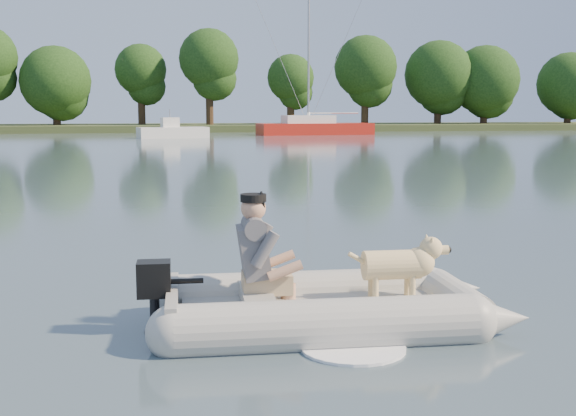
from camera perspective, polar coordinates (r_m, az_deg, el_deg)
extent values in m
plane|color=slate|center=(7.00, 2.93, -8.86)|extent=(160.00, 160.00, 0.00)
cube|color=#47512D|center=(68.55, -9.41, 6.24)|extent=(160.00, 12.00, 0.70)
cylinder|color=#332316|center=(68.35, -17.81, 6.99)|extent=(0.70, 0.70, 2.94)
sphere|color=#2A531B|center=(68.40, -17.91, 9.53)|extent=(6.27, 6.27, 6.27)
cylinder|color=#332316|center=(68.47, -11.48, 7.52)|extent=(0.70, 0.70, 3.67)
sphere|color=#2A531B|center=(68.56, -11.57, 10.67)|extent=(4.69, 4.69, 4.69)
cylinder|color=#332316|center=(66.87, -6.21, 7.89)|extent=(0.70, 0.70, 4.29)
sphere|color=#2A531B|center=(67.03, -6.27, 11.66)|extent=(5.43, 5.43, 5.43)
cylinder|color=#332316|center=(68.17, 0.21, 7.48)|extent=(0.70, 0.70, 3.21)
sphere|color=#2A531B|center=(68.23, 0.21, 10.25)|extent=(4.41, 4.41, 4.41)
cylinder|color=#332316|center=(70.54, 6.09, 7.74)|extent=(0.70, 0.70, 3.94)
sphere|color=#2A531B|center=(70.65, 6.14, 11.03)|extent=(6.03, 6.03, 6.03)
cylinder|color=#332316|center=(73.32, 11.74, 7.46)|extent=(0.70, 0.70, 3.52)
sphere|color=#2A531B|center=(73.40, 11.82, 10.28)|extent=(6.68, 6.68, 6.68)
cylinder|color=#332316|center=(75.06, 15.21, 7.24)|extent=(0.70, 0.70, 3.21)
sphere|color=#2A531B|center=(75.12, 15.30, 9.76)|extent=(6.79, 6.79, 6.79)
cylinder|color=#332316|center=(79.14, 21.22, 6.91)|extent=(0.70, 0.70, 2.96)
sphere|color=#2A531B|center=(79.18, 21.33, 9.11)|extent=(6.40, 6.40, 6.40)
cube|color=#A71D13|center=(57.48, 2.16, 6.15)|extent=(9.27, 3.55, 1.13)
cube|color=white|center=(57.29, 1.62, 6.99)|extent=(4.14, 2.40, 0.68)
cylinder|color=#A5A5AA|center=(57.46, 1.64, 12.36)|extent=(0.18, 0.18, 11.32)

